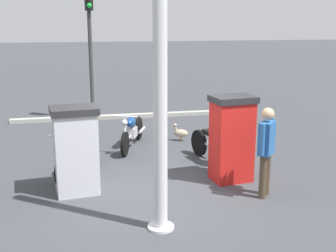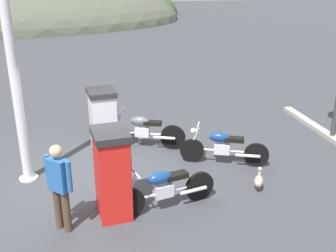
{
  "view_description": "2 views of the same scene",
  "coord_description": "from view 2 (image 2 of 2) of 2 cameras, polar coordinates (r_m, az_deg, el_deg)",
  "views": [
    {
      "loc": [
        -7.39,
        1.46,
        3.02
      ],
      "look_at": [
        1.57,
        -0.52,
        0.8
      ],
      "focal_mm": 46.48,
      "sensor_mm": 36.0,
      "label": 1
    },
    {
      "loc": [
        -0.16,
        -7.8,
        4.15
      ],
      "look_at": [
        1.61,
        0.51,
        0.89
      ],
      "focal_mm": 42.24,
      "sensor_mm": 36.0,
      "label": 2
    }
  ],
  "objects": [
    {
      "name": "fuel_pump_far",
      "position": [
        9.86,
        -9.34,
        0.83
      ],
      "size": [
        0.73,
        0.87,
        1.58
      ],
      "color": "silver",
      "rests_on": "ground"
    },
    {
      "name": "distant_hill_secondary",
      "position": [
        47.43,
        -17.21,
        15.09
      ],
      "size": [
        29.55,
        23.1,
        9.35
      ],
      "color": "#38562D",
      "rests_on": "ground"
    },
    {
      "name": "fuel_pump_near",
      "position": [
        7.16,
        -8.02,
        -6.76
      ],
      "size": [
        0.69,
        0.86,
        1.66
      ],
      "color": "red",
      "rests_on": "ground"
    },
    {
      "name": "ground_plane",
      "position": [
        8.84,
        -9.63,
        -7.35
      ],
      "size": [
        120.0,
        120.0,
        0.0
      ],
      "primitive_type": "plane",
      "color": "#383A3F"
    },
    {
      "name": "canopy_support_pole",
      "position": [
        8.42,
        -21.24,
        6.27
      ],
      "size": [
        0.4,
        0.4,
        4.58
      ],
      "color": "silver",
      "rests_on": "ground"
    },
    {
      "name": "motorcycle_extra",
      "position": [
        9.22,
        7.9,
        -2.94
      ],
      "size": [
        1.94,
        0.93,
        0.92
      ],
      "color": "black",
      "rests_on": "ground"
    },
    {
      "name": "motorcycle_near_pump",
      "position": [
        7.43,
        -0.54,
        -8.99
      ],
      "size": [
        2.02,
        0.7,
        0.94
      ],
      "color": "black",
      "rests_on": "ground"
    },
    {
      "name": "wandering_duck",
      "position": [
        8.36,
        12.96,
        -7.67
      ],
      "size": [
        0.33,
        0.43,
        0.45
      ],
      "color": "tan",
      "rests_on": "ground"
    },
    {
      "name": "motorcycle_far_pump",
      "position": [
        10.05,
        -3.61,
        -0.57
      ],
      "size": [
        1.98,
        0.94,
        0.96
      ],
      "color": "black",
      "rests_on": "ground"
    },
    {
      "name": "attendant_person",
      "position": [
        6.89,
        -15.41,
        -7.92
      ],
      "size": [
        0.48,
        0.45,
        1.6
      ],
      "color": "#473828",
      "rests_on": "ground"
    }
  ]
}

